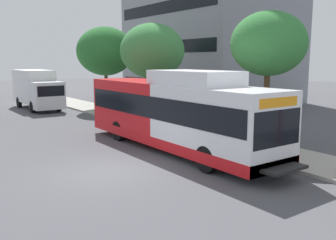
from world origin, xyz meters
The scene contains 8 objects.
ground_plane centered at (0.00, 8.00, 0.00)m, with size 120.00×120.00×0.00m, color #4C4C51.
sidewalk_curb centered at (7.00, 6.00, 0.07)m, with size 3.00×56.00×0.14m, color #A8A399.
transit_bus centered at (4.05, 1.34, 1.70)m, with size 2.58×12.25×3.65m.
street_tree_near_stop centered at (8.00, -0.57, 4.81)m, with size 3.50×3.50×6.18m.
street_tree_mid_block centered at (7.75, 8.84, 4.67)m, with size 4.25×4.25×6.34m.
street_tree_far_block centered at (7.95, 16.22, 4.80)m, with size 4.69×4.69×6.66m.
box_truck_background centered at (3.25, 19.68, 1.74)m, with size 2.32×7.01×3.25m.
lattice_comm_tower centered at (23.36, 31.57, 10.64)m, with size 1.10×1.10×31.75m.
Camera 1 is at (-5.90, -12.09, 4.08)m, focal length 39.79 mm.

